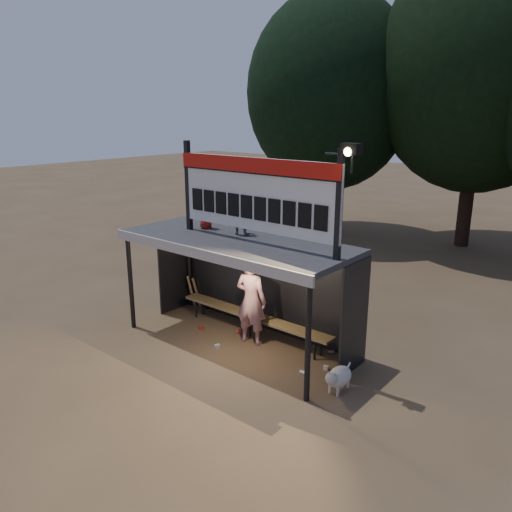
{
  "coord_description": "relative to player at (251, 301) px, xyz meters",
  "views": [
    {
      "loc": [
        6.56,
        -7.31,
        4.78
      ],
      "look_at": [
        0.2,
        0.4,
        1.9
      ],
      "focal_mm": 35.0,
      "sensor_mm": 36.0,
      "label": 1
    }
  ],
  "objects": [
    {
      "name": "bats",
      "position": [
        -2.29,
        0.6,
        -0.53
      ],
      "size": [
        0.48,
        0.33,
        0.84
      ],
      "color": "#997447",
      "rests_on": "ground"
    },
    {
      "name": "ground",
      "position": [
        -0.21,
        -0.22,
        -0.96
      ],
      "size": [
        80.0,
        80.0,
        0.0
      ],
      "primitive_type": "plane",
      "color": "brown",
      "rests_on": "ground"
    },
    {
      "name": "tree_left",
      "position": [
        -4.21,
        9.78,
        4.55
      ],
      "size": [
        6.46,
        6.46,
        9.27
      ],
      "color": "black",
      "rests_on": "ground"
    },
    {
      "name": "child_b",
      "position": [
        -1.35,
        0.07,
        1.78
      ],
      "size": [
        0.49,
        0.42,
        0.85
      ],
      "primitive_type": "imported",
      "rotation": [
        0.0,
        0.0,
        2.71
      ],
      "color": "red",
      "rests_on": "dugout_shelter"
    },
    {
      "name": "player",
      "position": [
        0.0,
        0.0,
        0.0
      ],
      "size": [
        0.77,
        0.57,
        1.92
      ],
      "primitive_type": "imported",
      "rotation": [
        0.0,
        0.0,
        3.31
      ],
      "color": "white",
      "rests_on": "ground"
    },
    {
      "name": "dog",
      "position": [
        2.46,
        -0.53,
        -0.68
      ],
      "size": [
        0.36,
        0.81,
        0.49
      ],
      "color": "silver",
      "rests_on": "ground"
    },
    {
      "name": "child_a",
      "position": [
        -0.39,
        0.13,
        1.84
      ],
      "size": [
        0.55,
        0.47,
        0.96
      ],
      "primitive_type": "imported",
      "rotation": [
        0.0,
        0.0,
        3.41
      ],
      "color": "gray",
      "rests_on": "dugout_shelter"
    },
    {
      "name": "bench",
      "position": [
        -0.21,
        0.33,
        -0.53
      ],
      "size": [
        4.0,
        0.35,
        0.48
      ],
      "color": "olive",
      "rests_on": "ground"
    },
    {
      "name": "litter",
      "position": [
        0.47,
        -0.09,
        -0.92
      ],
      "size": [
        3.29,
        1.43,
        0.08
      ],
      "color": "#B42B1E",
      "rests_on": "ground"
    },
    {
      "name": "scoreboard_assembly",
      "position": [
        0.34,
        -0.23,
        2.36
      ],
      "size": [
        4.1,
        0.27,
        1.99
      ],
      "color": "black",
      "rests_on": "dugout_shelter"
    },
    {
      "name": "tree_mid",
      "position": [
        0.79,
        11.28,
        5.2
      ],
      "size": [
        7.22,
        7.22,
        10.36
      ],
      "color": "black",
      "rests_on": "ground"
    },
    {
      "name": "dugout_shelter",
      "position": [
        -0.21,
        0.02,
        0.88
      ],
      "size": [
        5.1,
        2.08,
        2.32
      ],
      "color": "#373739",
      "rests_on": "ground"
    }
  ]
}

